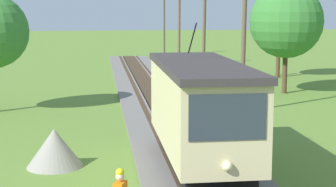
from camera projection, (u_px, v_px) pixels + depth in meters
red_tram at (200, 111)px, 18.74m from camera, size 2.60×8.54×4.79m
utility_pole_mid at (244, 36)px, 29.37m from camera, size 1.40×0.50×8.04m
utility_pole_far at (204, 28)px, 40.18m from camera, size 1.40×0.65×7.98m
utility_pole_distant at (179, 26)px, 52.30m from camera, size 1.40×0.38×7.46m
utility_pole_horizon at (164, 22)px, 63.93m from camera, size 1.40×0.36×7.48m
gravel_pile at (54, 148)px, 19.86m from camera, size 2.00×2.00×1.38m
tree_right_far at (279, 15)px, 43.98m from camera, size 3.74×3.74×6.87m
tree_horizon at (286, 21)px, 36.01m from camera, size 4.77×4.77×7.08m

